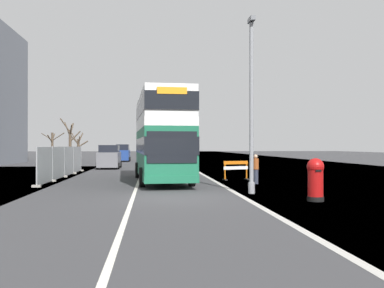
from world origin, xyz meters
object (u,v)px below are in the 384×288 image
(pedestrian_at_kerb, at_px, (256,169))
(lamppost_foreground, at_px, (251,111))
(roadworks_barrier, at_px, (236,168))
(car_receding_mid, at_px, (163,155))
(car_far_side, at_px, (157,153))
(car_oncoming_near, at_px, (109,157))
(double_decker_bus, at_px, (161,136))
(car_receding_far, at_px, (123,153))
(red_pillar_postbox, at_px, (315,178))

(pedestrian_at_kerb, bearing_deg, lamppost_foreground, -106.19)
(roadworks_barrier, distance_m, car_receding_mid, 23.38)
(car_far_side, height_order, pedestrian_at_kerb, car_far_side)
(lamppost_foreground, relative_size, car_oncoming_near, 1.85)
(double_decker_bus, distance_m, roadworks_barrier, 4.98)
(double_decker_bus, relative_size, lamppost_foreground, 1.45)
(car_receding_mid, bearing_deg, car_receding_far, 121.52)
(red_pillar_postbox, relative_size, car_far_side, 0.37)
(lamppost_foreground, bearing_deg, car_oncoming_near, 111.23)
(double_decker_bus, relative_size, car_receding_mid, 2.68)
(car_receding_far, xyz_separation_m, pedestrian_at_kerb, (9.52, -34.09, -0.25))
(lamppost_foreground, distance_m, car_receding_far, 39.67)
(car_receding_mid, distance_m, car_far_side, 15.55)
(car_oncoming_near, xyz_separation_m, car_far_side, (4.66, 24.69, 0.01))
(double_decker_bus, xyz_separation_m, car_oncoming_near, (-4.44, 14.31, -1.66))
(double_decker_bus, height_order, car_receding_far, double_decker_bus)
(pedestrian_at_kerb, bearing_deg, car_receding_mid, 99.67)
(double_decker_bus, bearing_deg, car_receding_far, 97.81)
(roadworks_barrier, distance_m, car_oncoming_near, 16.59)
(car_receding_mid, bearing_deg, double_decker_bus, -91.88)
(car_far_side, bearing_deg, roadworks_barrier, -83.57)
(lamppost_foreground, xyz_separation_m, car_receding_far, (-8.17, 38.73, -2.60))
(car_oncoming_near, height_order, car_receding_mid, car_receding_mid)
(red_pillar_postbox, height_order, car_oncoming_near, car_oncoming_near)
(lamppost_foreground, height_order, red_pillar_postbox, lamppost_foreground)
(lamppost_foreground, relative_size, car_receding_far, 1.97)
(red_pillar_postbox, distance_m, roadworks_barrier, 10.05)
(pedestrian_at_kerb, bearing_deg, roadworks_barrier, 102.36)
(roadworks_barrier, relative_size, pedestrian_at_kerb, 1.04)
(lamppost_foreground, height_order, roadworks_barrier, lamppost_foreground)
(car_oncoming_near, relative_size, pedestrian_at_kerb, 2.59)
(car_oncoming_near, relative_size, car_receding_mid, 1.00)
(double_decker_bus, distance_m, car_receding_far, 32.16)
(car_far_side, relative_size, pedestrian_at_kerb, 2.71)
(roadworks_barrier, bearing_deg, car_far_side, 96.43)
(red_pillar_postbox, distance_m, car_oncoming_near, 25.95)
(red_pillar_postbox, height_order, car_receding_far, car_receding_far)
(red_pillar_postbox, relative_size, pedestrian_at_kerb, 1.01)
(car_far_side, bearing_deg, red_pillar_postbox, -83.63)
(pedestrian_at_kerb, bearing_deg, car_receding_far, 105.60)
(red_pillar_postbox, distance_m, car_receding_far, 42.62)
(double_decker_bus, bearing_deg, pedestrian_at_kerb, -23.76)
(red_pillar_postbox, distance_m, pedestrian_at_kerb, 7.35)
(lamppost_foreground, bearing_deg, car_receding_far, 101.91)
(roadworks_barrier, xyz_separation_m, car_oncoming_near, (-9.01, 13.92, 0.29))
(roadworks_barrier, relative_size, car_oncoming_near, 0.40)
(car_oncoming_near, bearing_deg, lamppost_foreground, -68.77)
(double_decker_bus, bearing_deg, car_oncoming_near, 107.23)
(roadworks_barrier, distance_m, car_far_side, 38.86)
(red_pillar_postbox, relative_size, roadworks_barrier, 0.97)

